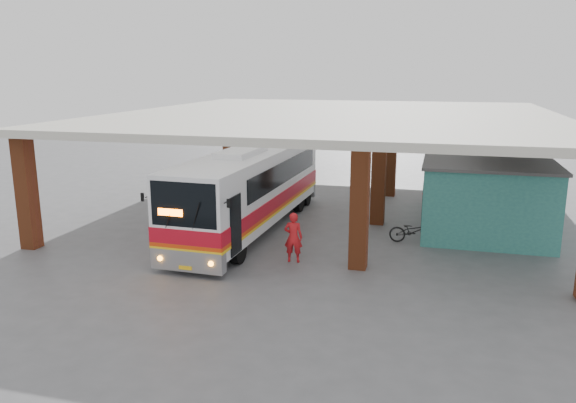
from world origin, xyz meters
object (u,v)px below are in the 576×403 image
(coach_bus, at_px, (251,188))
(motorcycle, at_px, (413,231))
(red_chair, at_px, (428,192))
(pedestrian, at_px, (293,237))

(coach_bus, distance_m, motorcycle, 6.98)
(motorcycle, distance_m, red_chair, 8.35)
(coach_bus, height_order, motorcycle, coach_bus)
(coach_bus, height_order, pedestrian, coach_bus)
(coach_bus, xyz_separation_m, pedestrian, (2.82, -3.63, -0.89))
(coach_bus, bearing_deg, motorcycle, -0.20)
(motorcycle, bearing_deg, pedestrian, 128.68)
(motorcycle, xyz_separation_m, pedestrian, (-4.03, -3.39, 0.42))
(pedestrian, distance_m, red_chair, 12.55)
(coach_bus, relative_size, motorcycle, 6.65)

